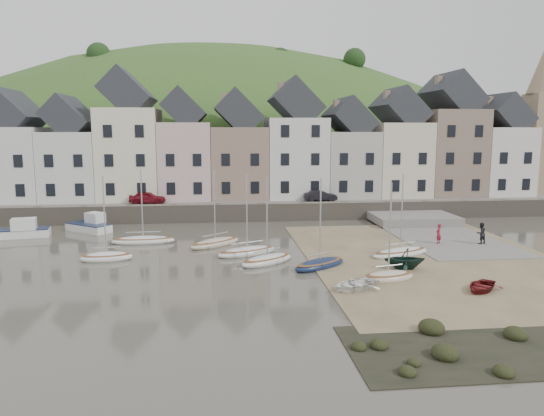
{
  "coord_description": "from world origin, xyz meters",
  "views": [
    {
      "loc": [
        -4.33,
        -34.67,
        9.28
      ],
      "look_at": [
        0.0,
        6.0,
        3.0
      ],
      "focal_mm": 33.87,
      "sensor_mm": 36.0,
      "label": 1
    }
  ],
  "objects": [
    {
      "name": "beach",
      "position": [
        11.0,
        0.0,
        0.03
      ],
      "size": [
        18.0,
        26.0,
        0.06
      ],
      "primitive_type": "cube",
      "color": "brown",
      "rests_on": "ground"
    },
    {
      "name": "quay_street",
      "position": [
        0.0,
        20.5,
        1.55
      ],
      "size": [
        70.0,
        7.0,
        0.1
      ],
      "primitive_type": "cube",
      "color": "slate",
      "rests_on": "quay_land"
    },
    {
      "name": "sailboat_3",
      "position": [
        -0.98,
        0.03,
        0.26
      ],
      "size": [
        4.44,
        3.72,
        6.32
      ],
      "color": "silver",
      "rests_on": "ground"
    },
    {
      "name": "car_right",
      "position": [
        6.71,
        19.5,
        2.19
      ],
      "size": [
        3.59,
        1.28,
        1.18
      ],
      "primitive_type": "imported",
      "rotation": [
        0.0,
        0.0,
        1.56
      ],
      "color": "black",
      "rests_on": "quay_street"
    },
    {
      "name": "shore_rocks",
      "position": [
        6.91,
        -14.91,
        0.11
      ],
      "size": [
        14.0,
        6.0,
        0.77
      ],
      "color": "black",
      "rests_on": "ground"
    },
    {
      "name": "church_spire",
      "position": [
        34.55,
        24.0,
        11.06
      ],
      "size": [
        4.0,
        4.0,
        18.0
      ],
      "color": "#997F60",
      "rests_on": "quay_land"
    },
    {
      "name": "car_left",
      "position": [
        -11.66,
        19.5,
        2.24
      ],
      "size": [
        3.81,
        1.72,
        1.27
      ],
      "primitive_type": "imported",
      "rotation": [
        0.0,
        0.0,
        1.51
      ],
      "color": "maroon",
      "rests_on": "quay_street"
    },
    {
      "name": "slipway",
      "position": [
        15.0,
        8.0,
        0.06
      ],
      "size": [
        8.0,
        18.0,
        0.12
      ],
      "primitive_type": "cube",
      "color": "slate",
      "rests_on": "ground"
    },
    {
      "name": "townhouse_terrace",
      "position": [
        1.76,
        24.0,
        7.32
      ],
      "size": [
        61.05,
        8.0,
        13.93
      ],
      "color": "silver",
      "rests_on": "quay_land"
    },
    {
      "name": "sailboat_4",
      "position": [
        -2.22,
        2.67,
        0.26
      ],
      "size": [
        4.99,
        3.32,
        6.32
      ],
      "color": "silver",
      "rests_on": "ground"
    },
    {
      "name": "sailboat_0",
      "position": [
        -10.5,
        7.48,
        0.26
      ],
      "size": [
        5.18,
        1.77,
        6.32
      ],
      "color": "silver",
      "rests_on": "ground"
    },
    {
      "name": "sailboat_1",
      "position": [
        -12.34,
        2.1,
        0.27
      ],
      "size": [
        3.82,
        1.96,
        6.32
      ],
      "color": "silver",
      "rests_on": "ground"
    },
    {
      "name": "rowboat_red",
      "position": [
        10.71,
        -7.57,
        0.34
      ],
      "size": [
        3.28,
        3.25,
        0.56
      ],
      "primitive_type": "imported",
      "rotation": [
        0.0,
        0.0,
        -0.81
      ],
      "color": "maroon",
      "rests_on": "beach"
    },
    {
      "name": "sailboat_6",
      "position": [
        9.05,
        1.13,
        0.26
      ],
      "size": [
        5.22,
        3.21,
        6.32
      ],
      "color": "silver",
      "rests_on": "ground"
    },
    {
      "name": "person_red",
      "position": [
        13.41,
        4.38,
        0.93
      ],
      "size": [
        0.69,
        0.68,
        1.61
      ],
      "primitive_type": "imported",
      "rotation": [
        0.0,
        0.0,
        3.88
      ],
      "color": "maroon",
      "rests_on": "slipway"
    },
    {
      "name": "hillside",
      "position": [
        -5.0,
        60.0,
        -17.99
      ],
      "size": [
        134.4,
        84.0,
        84.0
      ],
      "color": "#395823",
      "rests_on": "ground"
    },
    {
      "name": "motorboat_2",
      "position": [
        -16.06,
        13.12,
        0.58
      ],
      "size": [
        4.57,
        4.07,
        1.7
      ],
      "color": "silver",
      "rests_on": "ground"
    },
    {
      "name": "ground",
      "position": [
        0.0,
        0.0,
        0.0
      ],
      "size": [
        160.0,
        160.0,
        0.0
      ],
      "primitive_type": "plane",
      "color": "#464337",
      "rests_on": "ground"
    },
    {
      "name": "rowboat_white",
      "position": [
        3.5,
        -6.56,
        0.37
      ],
      "size": [
        3.64,
        3.21,
        0.63
      ],
      "primitive_type": "imported",
      "rotation": [
        0.0,
        0.0,
        -1.14
      ],
      "color": "white",
      "rests_on": "beach"
    },
    {
      "name": "person_dark",
      "position": [
        16.77,
        3.91,
        0.98
      ],
      "size": [
        1.0,
        0.88,
        1.73
      ],
      "primitive_type": "imported",
      "rotation": [
        0.0,
        0.0,
        3.45
      ],
      "color": "black",
      "rests_on": "slipway"
    },
    {
      "name": "rowboat_green",
      "position": [
        7.97,
        -2.59,
        0.78
      ],
      "size": [
        2.89,
        2.55,
        1.43
      ],
      "primitive_type": "imported",
      "rotation": [
        0.0,
        0.0,
        -1.65
      ],
      "color": "black",
      "rests_on": "beach"
    },
    {
      "name": "motorboat_0",
      "position": [
        -21.67,
        10.97,
        0.58
      ],
      "size": [
        5.81,
        2.74,
        1.7
      ],
      "color": "silver",
      "rests_on": "ground"
    },
    {
      "name": "quay_land",
      "position": [
        0.0,
        32.0,
        0.75
      ],
      "size": [
        90.0,
        30.0,
        1.5
      ],
      "primitive_type": "cube",
      "color": "#395823",
      "rests_on": "ground"
    },
    {
      "name": "sailboat_5",
      "position": [
        2.46,
        -1.47,
        0.26
      ],
      "size": [
        4.48,
        3.7,
        6.32
      ],
      "color": "#14203F",
      "rests_on": "ground"
    },
    {
      "name": "seawall",
      "position": [
        0.0,
        17.0,
        0.9
      ],
      "size": [
        70.0,
        1.2,
        1.8
      ],
      "primitive_type": "cube",
      "color": "slate",
      "rests_on": "ground"
    },
    {
      "name": "sailboat_2",
      "position": [
        -4.61,
        5.93,
        0.26
      ],
      "size": [
        4.67,
        4.17,
        6.32
      ],
      "color": "beige",
      "rests_on": "ground"
    },
    {
      "name": "sailboat_7",
      "position": [
        6.11,
        -4.84,
        0.27
      ],
      "size": [
        3.7,
        2.25,
        6.32
      ],
      "color": "beige",
      "rests_on": "ground"
    }
  ]
}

